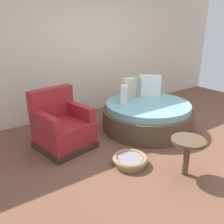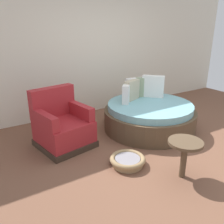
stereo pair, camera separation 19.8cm
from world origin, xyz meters
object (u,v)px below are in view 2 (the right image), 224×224
at_px(round_daybed, 149,115).
at_px(pet_basket, 128,160).
at_px(side_table, 185,148).
at_px(red_armchair, 62,126).

height_order(round_daybed, pet_basket, round_daybed).
distance_m(round_daybed, side_table, 1.60).
relative_size(pet_basket, side_table, 0.98).
height_order(red_armchair, side_table, red_armchair).
distance_m(pet_basket, side_table, 0.83).
bearing_deg(round_daybed, pet_basket, -142.19).
xyz_separation_m(pet_basket, side_table, (0.45, -0.60, 0.35)).
distance_m(round_daybed, red_armchair, 1.67).
bearing_deg(round_daybed, red_armchair, 172.50).
relative_size(round_daybed, pet_basket, 3.39).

